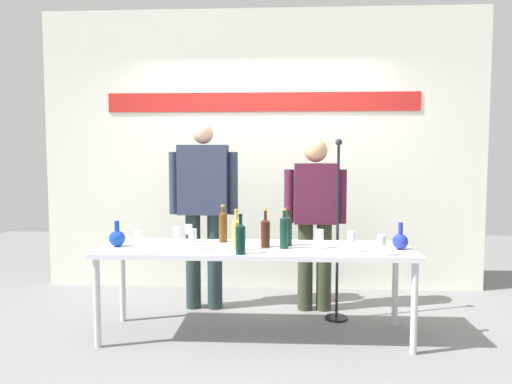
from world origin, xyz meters
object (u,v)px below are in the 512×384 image
Objects in this scene: decanter_blue_right at (400,241)px; presenter_left at (204,202)px; wine_glass_left_2 at (193,235)px; wine_bottle_2 at (236,233)px; decanter_blue_left at (117,238)px; wine_bottle_5 at (288,229)px; wine_bottle_3 at (284,231)px; display_table at (255,254)px; wine_bottle_0 at (240,237)px; wine_glass_left_3 at (177,232)px; presenter_right at (315,214)px; wine_glass_right_2 at (351,237)px; wine_glass_left_0 at (138,235)px; microphone_stand at (337,259)px; wine_bottle_1 at (265,232)px; wine_bottle_4 at (223,225)px; wine_glass_right_1 at (382,241)px; wine_glass_right_0 at (319,235)px; wine_glass_left_1 at (189,230)px.

presenter_left is (-1.65, 0.72, 0.22)m from decanter_blue_right.
wine_bottle_2 is at bearing 4.71° from wine_glass_left_2.
wine_bottle_5 reaches higher than decanter_blue_left.
wine_bottle_2 reaches higher than wine_glass_left_2.
wine_bottle_2 is at bearing -166.75° from wine_bottle_3.
wine_bottle_0 is (-0.09, -0.28, 0.18)m from display_table.
wine_bottle_5 is at bearing 3.75° from wine_glass_left_3.
wine_glass_right_2 is (0.21, -0.86, -0.07)m from presenter_right.
microphone_stand is at bearing 15.43° from wine_glass_left_0.
wine_bottle_1 is 1.93× the size of wine_glass_right_2.
decanter_blue_right is 0.71× the size of wine_bottle_0.
microphone_stand reaches higher than wine_bottle_0.
wine_glass_left_2 is at bearing -117.37° from wine_bottle_4.
wine_glass_left_3 is 1.02× the size of wine_glass_right_1.
wine_glass_left_0 is at bearing 179.73° from decanter_blue_right.
wine_bottle_2 reaches higher than decanter_blue_left.
wine_bottle_4 is 0.20× the size of microphone_stand.
wine_glass_right_0 reaches higher than wine_glass_right_1.
wine_glass_left_0 is at bearing -178.59° from display_table.
presenter_left is at bearing 127.25° from display_table.
wine_glass_left_0 is at bearing 178.98° from wine_bottle_3.
presenter_left is at bearing 59.77° from wine_glass_left_0.
decanter_blue_left is at bearing 168.92° from wine_glass_left_2.
decanter_blue_right is 1.40× the size of wine_glass_right_0.
wine_bottle_0 is at bearing -108.46° from display_table.
presenter_right reaches higher than wine_bottle_5.
wine_glass_left_1 is (-1.69, 0.21, 0.04)m from decanter_blue_right.
wine_glass_right_1 is (0.67, -0.37, -0.02)m from wine_bottle_5.
decanter_blue_right is at bearing -2.05° from wine_bottle_1.
wine_glass_left_0 is at bearing -178.44° from wine_bottle_1.
wine_bottle_2 is 0.87m from wine_glass_right_2.
microphone_stand reaches higher than wine_bottle_3.
decanter_blue_left is 1.19m from wine_bottle_1.
wine_bottle_5 is (0.78, -0.61, -0.16)m from presenter_left.
wine_bottle_0 is 0.61m from wine_glass_left_3.
display_table is 0.40m from wine_bottle_4.
presenter_right reaches higher than wine_glass_left_2.
wine_bottle_3 is at bearing -15.67° from wine_glass_left_1.
wine_bottle_5 is at bearing 151.46° from wine_glass_right_1.
wine_glass_left_1 is (-0.57, 0.18, 0.16)m from display_table.
wine_glass_left_0 is (-0.41, -0.71, -0.20)m from presenter_left.
wine_bottle_2 reaches higher than wine_glass_right_0.
wine_glass_left_3 is at bearing -152.53° from wine_bottle_4.
wine_glass_right_1 is at bearing -128.02° from decanter_blue_right.
decanter_blue_left reaches higher than wine_glass_left_3.
wine_bottle_3 is at bearing -111.83° from presenter_right.
wine_bottle_4 is at bearing 62.63° from wine_glass_left_2.
decanter_blue_left is 1.38× the size of wine_glass_right_1.
wine_glass_right_0 is at bearing -0.43° from wine_glass_left_0.
presenter_left reaches higher than wine_glass_right_2.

